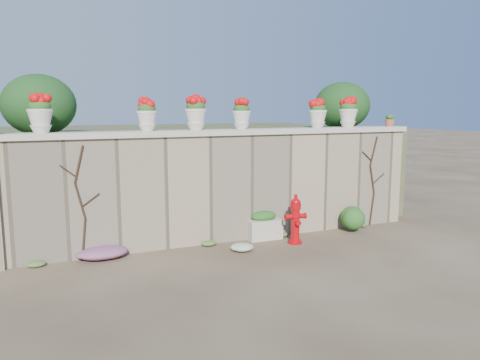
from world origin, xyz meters
name	(u,v)px	position (x,y,z in m)	size (l,w,h in m)	color
ground	(271,268)	(0.00, 0.00, 0.00)	(80.00, 80.00, 0.00)	#473623
stone_wall	(228,188)	(0.00, 1.80, 1.00)	(8.00, 0.40, 2.00)	#988465
wall_cap	(228,132)	(0.00, 1.80, 2.05)	(8.10, 0.52, 0.10)	beige
raised_fill	(180,168)	(0.00, 5.00, 1.00)	(9.00, 6.00, 2.00)	#384C23
back_shrub_left	(39,105)	(-3.20, 3.00, 2.55)	(1.30, 1.30, 1.10)	#143814
back_shrub_right	(342,106)	(3.40, 3.00, 2.55)	(1.30, 1.30, 1.10)	#143814
vine_left	(81,201)	(-2.67, 1.58, 0.99)	(0.60, 0.04, 1.91)	black
vine_right	(373,180)	(3.23, 1.58, 0.99)	(0.60, 0.04, 1.91)	black
fire_hydrant	(295,219)	(1.03, 1.02, 0.47)	(0.40, 0.29, 0.93)	#B8070D
planter_box	(264,226)	(0.64, 1.55, 0.25)	(0.66, 0.40, 0.54)	beige
green_shrub	(355,216)	(2.58, 1.28, 0.32)	(0.67, 0.61, 0.64)	#1E5119
magenta_clump	(94,252)	(-2.51, 1.52, 0.13)	(0.97, 0.65, 0.26)	#BC25A6
white_flowers	(238,247)	(-0.14, 0.97, 0.09)	(0.49, 0.40, 0.18)	white
urn_pot_0	(40,114)	(-3.20, 1.80, 2.40)	(0.39, 0.39, 0.61)	beige
urn_pot_1	(147,115)	(-1.50, 1.80, 2.38)	(0.36, 0.36, 0.56)	beige
urn_pot_2	(196,113)	(-0.62, 1.80, 2.40)	(0.39, 0.39, 0.61)	beige
urn_pot_3	(242,114)	(0.28, 1.80, 2.37)	(0.35, 0.35, 0.55)	beige
urn_pot_4	(318,114)	(1.96, 1.80, 2.38)	(0.36, 0.36, 0.57)	beige
urn_pot_5	(348,113)	(2.70, 1.80, 2.40)	(0.39, 0.39, 0.60)	beige
terracotta_pot	(390,121)	(3.80, 1.80, 2.22)	(0.21, 0.21, 0.25)	#A65432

